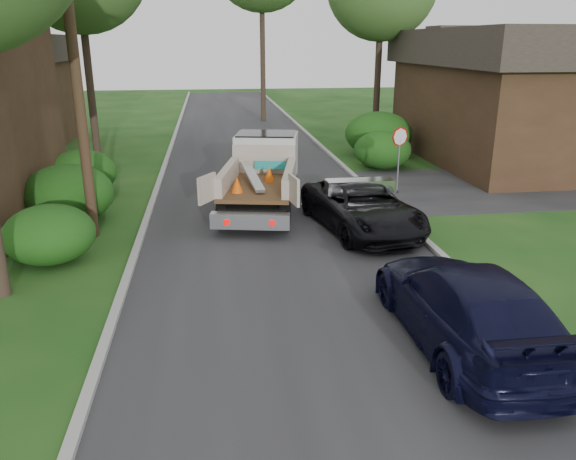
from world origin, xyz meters
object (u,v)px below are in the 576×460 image
at_px(house_right, 525,94).
at_px(black_pickup, 362,207).
at_px(stop_sign, 400,145).
at_px(flatbed_truck, 264,168).
at_px(utility_pole, 74,55).
at_px(navy_suv, 466,305).

distance_m(house_right, black_pickup, 14.32).
bearing_deg(stop_sign, black_pickup, -120.34).
distance_m(house_right, flatbed_truck, 14.61).
xyz_separation_m(utility_pole, flatbed_truck, (5.36, 2.89, -3.90)).
height_order(flatbed_truck, navy_suv, flatbed_truck).
bearing_deg(flatbed_truck, navy_suv, -63.23).
bearing_deg(house_right, flatbed_truck, -154.97).
bearing_deg(flatbed_truck, house_right, 36.55).
relative_size(stop_sign, navy_suv, 0.45).
height_order(house_right, flatbed_truck, house_right).
height_order(stop_sign, navy_suv, stop_sign).
relative_size(utility_pole, house_right, 0.77).
distance_m(black_pickup, navy_suv, 7.00).
bearing_deg(navy_suv, stop_sign, -102.29).
relative_size(utility_pole, flatbed_truck, 1.52).
height_order(stop_sign, black_pickup, stop_sign).
height_order(utility_pole, flatbed_truck, utility_pole).
bearing_deg(black_pickup, stop_sign, 50.16).
height_order(utility_pole, black_pickup, utility_pole).
bearing_deg(flatbed_truck, utility_pole, -140.14).
bearing_deg(flatbed_truck, stop_sign, 23.49).
relative_size(black_pickup, navy_suv, 0.95).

